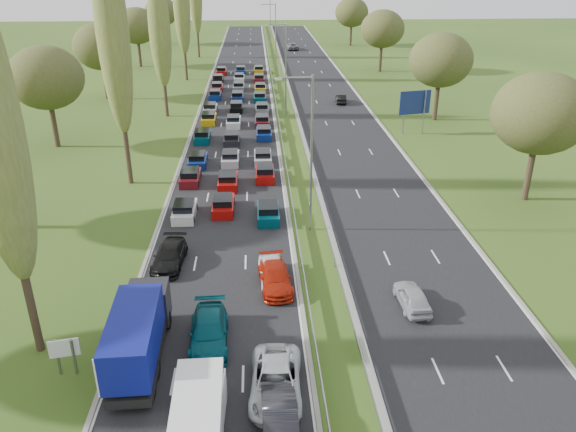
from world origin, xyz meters
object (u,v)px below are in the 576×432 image
object	(u,v)px
blue_lorry	(139,333)
near_car_3	(169,256)
white_van_front	(202,415)
white_van_rear	(199,413)
info_sign	(65,352)
direction_sign	(415,104)

from	to	relation	value
blue_lorry	near_car_3	bearing A→B (deg)	87.49
white_van_front	white_van_rear	size ratio (longest dim) A/B	0.85
near_car_3	info_sign	size ratio (longest dim) A/B	2.29
white_van_rear	white_van_front	bearing A→B (deg)	6.62
info_sign	white_van_rear	bearing A→B (deg)	-31.52
white_van_rear	info_sign	bearing A→B (deg)	147.41
info_sign	white_van_front	bearing A→B (deg)	-30.97
near_car_3	white_van_rear	bearing A→B (deg)	-73.68
white_van_front	info_sign	distance (m)	8.37
near_car_3	info_sign	distance (m)	11.61
near_car_3	white_van_rear	size ratio (longest dim) A/B	0.89
blue_lorry	info_sign	world-z (taller)	blue_lorry
white_van_front	white_van_rear	xyz separation A→B (m)	(-0.13, -0.02, 0.16)
blue_lorry	white_van_front	bearing A→B (deg)	-56.55
blue_lorry	info_sign	bearing A→B (deg)	-169.43
blue_lorry	info_sign	distance (m)	3.68
white_van_rear	near_car_3	bearing A→B (deg)	101.31
blue_lorry	direction_sign	xyz separation A→B (m)	(25.24, 41.09, 1.77)
near_car_3	white_van_front	size ratio (longest dim) A/B	1.04
blue_lorry	white_van_front	world-z (taller)	blue_lorry
white_van_front	white_van_rear	distance (m)	0.21
near_car_3	white_van_front	xyz separation A→B (m)	(3.49, -15.30, 0.23)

